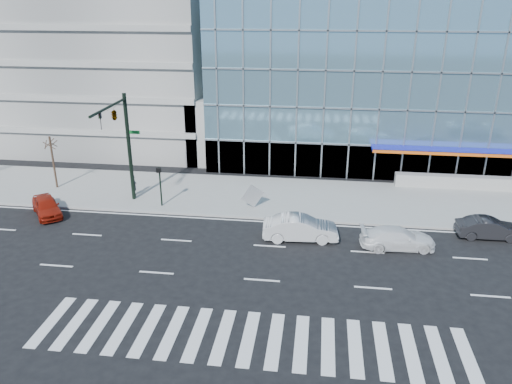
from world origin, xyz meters
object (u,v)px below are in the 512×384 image
dark_sedan (489,228)px  pedestrian (134,185)px  ped_signal_post (160,180)px  tilted_panel (253,196)px  white_suv (398,238)px  street_tree_near (50,144)px  red_sedan (47,206)px  white_sedan (300,228)px  traffic_signal (119,126)px

dark_sedan → pedestrian: size_ratio=2.48×
ped_signal_post → tilted_panel: ped_signal_post is taller
ped_signal_post → white_suv: bearing=-14.1°
ped_signal_post → dark_sedan: 22.46m
street_tree_near → pedestrian: street_tree_near is taller
red_sedan → pedestrian: pedestrian is taller
ped_signal_post → street_tree_near: bearing=164.9°
street_tree_near → dark_sedan: size_ratio=1.04×
white_suv → red_sedan: red_sedan is taller
red_sedan → white_sedan: bearing=-43.5°
traffic_signal → street_tree_near: 7.96m
dark_sedan → white_sedan: bearing=97.4°
white_suv → street_tree_near: bearing=69.5°
white_sedan → dark_sedan: (12.00, 1.80, -0.12)m
traffic_signal → tilted_panel: size_ratio=6.15×
ped_signal_post → white_suv: (16.33, -4.11, -1.48)m
ped_signal_post → red_sedan: bearing=-163.2°
white_sedan → white_suv: bearing=-97.9°
traffic_signal → white_suv: traffic_signal is taller
pedestrian → white_suv: bearing=-122.1°
white_sedan → tilted_panel: 5.67m
ped_signal_post → tilted_panel: (6.66, 0.58, -1.08)m
ped_signal_post → red_sedan: (-7.65, -2.31, -1.47)m
white_suv → red_sedan: size_ratio=1.16×
ped_signal_post → traffic_signal: bearing=-171.5°
dark_sedan → pedestrian: 25.29m
ped_signal_post → red_sedan: size_ratio=0.77×
dark_sedan → red_sedan: red_sedan is taller
ped_signal_post → street_tree_near: street_tree_near is taller
white_suv → dark_sedan: bearing=-76.2°
street_tree_near → red_sedan: street_tree_near is taller
dark_sedan → ped_signal_post: bearing=83.9°
traffic_signal → ped_signal_post: traffic_signal is taller
ped_signal_post → pedestrian: size_ratio=1.83×
traffic_signal → pedestrian: 5.61m
red_sedan → pedestrian: size_ratio=2.40×
pedestrian → ped_signal_post: bearing=-137.9°
red_sedan → pedestrian: (4.97, 4.05, 0.30)m
white_suv → tilted_panel: 10.75m
white_suv → dark_sedan: dark_sedan is taller
white_sedan → tilted_panel: size_ratio=3.66×
white_suv → pedestrian: (-19.02, 5.84, 0.31)m
dark_sedan → pedestrian: bearing=80.5°
red_sedan → traffic_signal: bearing=-18.4°
dark_sedan → tilted_panel: (-15.67, 2.52, 0.39)m
ped_signal_post → pedestrian: ped_signal_post is taller
street_tree_near → white_suv: (25.83, -6.66, -3.12)m
white_sedan → pedestrian: bearing=62.7°
traffic_signal → pedestrian: traffic_signal is taller
white_suv → tilted_panel: bearing=58.1°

